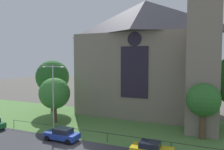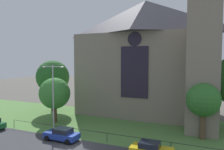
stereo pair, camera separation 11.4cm
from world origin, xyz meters
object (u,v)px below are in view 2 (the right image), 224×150
Objects in this scene: tree_left_far at (53,77)px; tree_right_near at (203,100)px; tree_left_near at (55,93)px; parked_car_yellow at (151,150)px; parked_car_blue at (62,134)px; streetlamp_near at (53,91)px; church_building at (148,56)px.

tree_left_far reaches higher than tree_right_near.
parked_car_yellow is at bearing -21.00° from tree_left_near.
parked_car_yellow is (21.99, -12.79, -5.62)m from tree_left_far.
parked_car_blue is at bearing -46.90° from tree_left_near.
tree_left_near reaches higher than parked_car_yellow.
tree_left_near is 1.63× the size of parked_car_yellow.
tree_left_far reaches higher than parked_car_blue.
streetlamp_near is (-17.69, -5.88, 0.89)m from tree_right_near.
church_building reaches higher than tree_left_near.
tree_right_near is at bearing -46.07° from church_building.
streetlamp_near reaches higher than parked_car_blue.
tree_right_near is (9.36, -9.72, -5.53)m from church_building.
church_building is at bearing -108.83° from parked_car_blue.
tree_right_near is (26.47, -5.23, -1.62)m from tree_left_far.
tree_left_near is at bearing 158.36° from parked_car_yellow.
parked_car_blue is 1.00× the size of parked_car_yellow.
tree_left_far is at bearing -165.30° from church_building.
tree_left_far is at bearing 149.18° from parked_car_yellow.
streetlamp_near is at bearing -161.61° from tree_right_near.
tree_right_near reaches higher than parked_car_yellow.
streetlamp_near is at bearing -31.15° from parked_car_blue.
tree_left_far is 26.05m from parked_car_yellow.
streetlamp_near is 5.61m from parked_car_blue.
parked_car_yellow is at bearing -30.18° from tree_left_far.
tree_left_far is 1.38× the size of tree_left_near.
streetlamp_near is at bearing -53.96° from tree_left_near.
parked_car_blue is (-15.36, -7.32, -4.00)m from tree_right_near.
streetlamp_near is at bearing 172.12° from parked_car_yellow.
church_building reaches higher than parked_car_yellow.
parked_car_blue is at bearing -109.41° from church_building.
streetlamp_near is 2.13× the size of parked_car_blue.
tree_right_near is at bearing 18.39° from streetlamp_near.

